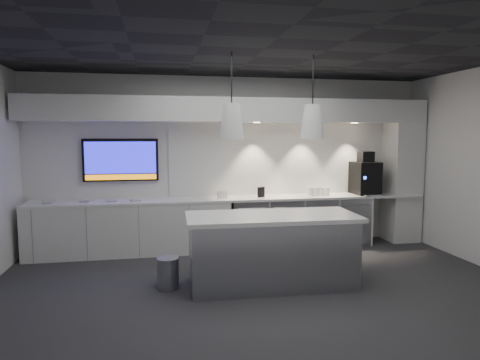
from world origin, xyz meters
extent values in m
plane|color=#2F2F32|center=(0.00, 0.00, 0.00)|extent=(7.00, 7.00, 0.00)
plane|color=black|center=(0.00, 0.00, 3.00)|extent=(7.00, 7.00, 0.00)
plane|color=white|center=(0.00, 2.50, 1.50)|extent=(7.00, 0.00, 7.00)
plane|color=white|center=(0.00, -2.50, 1.50)|extent=(7.00, 0.00, 7.00)
cube|color=white|center=(0.00, 2.17, 0.88)|extent=(6.80, 0.65, 0.04)
cube|color=white|center=(-1.75, 2.17, 0.43)|extent=(3.30, 0.63, 0.86)
cube|color=#94969D|center=(0.25, 2.17, 0.42)|extent=(0.60, 0.61, 0.85)
cube|color=#94969D|center=(0.88, 2.17, 0.42)|extent=(0.60, 0.61, 0.85)
cube|color=#94969D|center=(1.51, 2.17, 0.42)|extent=(0.60, 0.61, 0.85)
cube|color=#94969D|center=(2.14, 2.17, 0.42)|extent=(0.60, 0.61, 0.85)
cube|color=white|center=(1.20, 2.48, 1.55)|extent=(4.60, 0.03, 1.30)
cube|color=white|center=(0.00, 2.20, 2.40)|extent=(6.90, 0.60, 0.40)
cube|color=white|center=(3.20, 2.20, 1.30)|extent=(0.55, 0.55, 2.60)
cube|color=black|center=(-1.90, 2.45, 1.56)|extent=(1.25, 0.06, 0.72)
cube|color=#1413B8|center=(-1.90, 2.42, 1.60)|extent=(1.17, 0.00, 0.54)
cube|color=orange|center=(-1.90, 2.42, 1.27)|extent=(1.17, 0.00, 0.09)
cube|color=#94969D|center=(0.18, 0.27, 0.45)|extent=(2.15, 0.90, 0.89)
cube|color=white|center=(0.18, 0.27, 0.92)|extent=(2.25, 1.01, 0.05)
cylinder|color=#94969D|center=(-1.17, 0.41, 0.20)|extent=(0.36, 0.36, 0.40)
cube|color=black|center=(2.46, 2.20, 1.19)|extent=(0.44, 0.50, 0.59)
cube|color=black|center=(2.46, 2.20, 1.59)|extent=(0.24, 0.24, 0.19)
cube|color=#94969D|center=(2.46, 1.94, 0.92)|extent=(0.33, 0.21, 0.03)
cube|color=black|center=(0.47, 2.13, 0.99)|extent=(0.14, 0.06, 0.18)
cube|color=white|center=(-0.22, 2.05, 0.97)|extent=(0.18, 0.06, 0.14)
cube|color=#ADADAD|center=(-3.00, 2.14, 0.91)|extent=(0.18, 0.18, 0.02)
cube|color=#ADADAD|center=(-2.43, 2.13, 0.91)|extent=(0.20, 0.20, 0.02)
cube|color=#ADADAD|center=(-2.03, 2.11, 0.91)|extent=(0.17, 0.17, 0.02)
cube|color=#ADADAD|center=(-1.65, 2.09, 0.91)|extent=(0.20, 0.20, 0.02)
cone|color=white|center=(-0.36, 0.27, 2.15)|extent=(0.31, 0.31, 0.44)
cylinder|color=black|center=(-0.36, 0.27, 2.72)|extent=(0.02, 0.02, 0.70)
cone|color=white|center=(0.71, 0.27, 2.15)|extent=(0.31, 0.31, 0.44)
cylinder|color=black|center=(0.71, 0.27, 2.72)|extent=(0.02, 0.02, 0.70)
camera|label=1|loc=(-1.25, -5.05, 1.98)|focal=32.00mm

